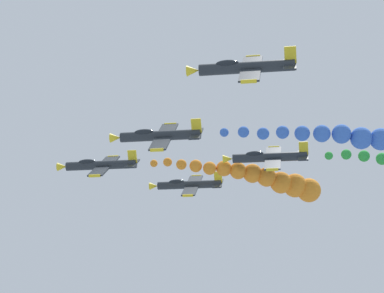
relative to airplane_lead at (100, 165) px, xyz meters
The scene contains 6 objects.
airplane_lead is the anchor object (origin of this frame).
smoke_trail_lead 21.56m from the airplane_lead, 80.21° to the right, with size 7.52×20.94×5.05m.
airplane_left_inner 13.70m from the airplane_lead, 135.99° to the right, with size 8.06×10.35×5.74m.
airplane_right_inner 15.34m from the airplane_lead, 37.39° to the right, with size 8.45×10.35×5.11m.
airplane_left_outer 21.08m from the airplane_lead, 89.86° to the right, with size 8.29×10.35×5.38m.
airplane_right_outer 29.66m from the airplane_lead, 137.16° to the right, with size 7.89×10.35×5.99m.
Camera 1 is at (-79.97, -12.28, 113.44)m, focal length 66.57 mm.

